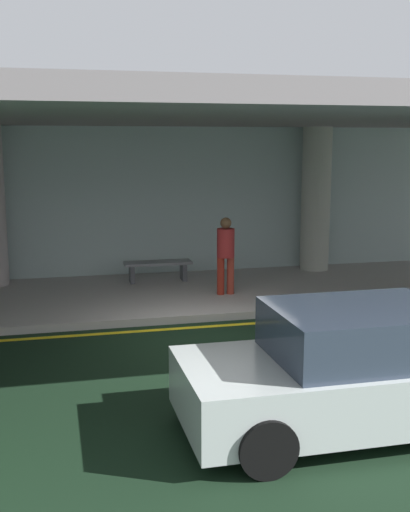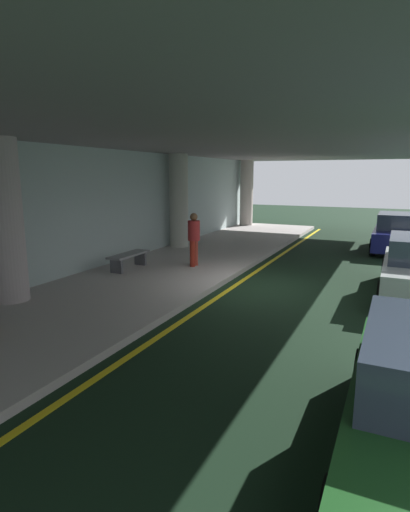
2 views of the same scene
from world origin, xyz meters
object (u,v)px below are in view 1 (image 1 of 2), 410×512
(car_silver, at_px, (354,371))
(traveler_with_luggage, at_px, (226,251))
(bench_metal, at_px, (158,267))
(support_column_center, at_px, (316,199))

(car_silver, bearing_deg, traveler_with_luggage, 88.53)
(car_silver, xyz_separation_m, bench_metal, (-1.05, 8.03, -0.21))
(support_column_center, distance_m, car_silver, 9.23)
(support_column_center, distance_m, bench_metal, 4.49)
(support_column_center, height_order, car_silver, support_column_center)
(support_column_center, relative_size, traveler_with_luggage, 2.17)
(traveler_with_luggage, bearing_deg, bench_metal, 13.64)
(support_column_center, height_order, traveler_with_luggage, support_column_center)
(support_column_center, bearing_deg, car_silver, -110.24)
(support_column_center, relative_size, car_silver, 0.89)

